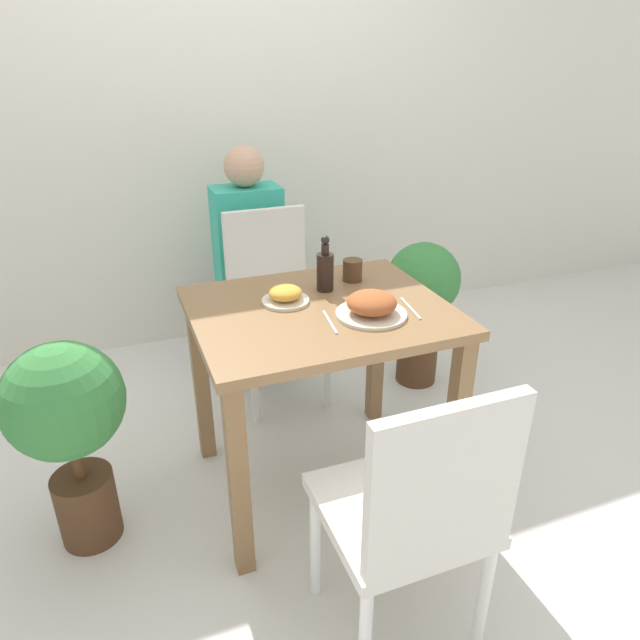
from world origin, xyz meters
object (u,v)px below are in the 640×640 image
(potted_plant_left, at_px, (68,420))
(potted_plant_right, at_px, (422,295))
(chair_near, at_px, (415,510))
(sauce_bottle, at_px, (325,270))
(drink_cup, at_px, (352,270))
(chair_far, at_px, (273,295))
(side_plate, at_px, (285,295))
(food_plate, at_px, (372,305))
(person_figure, at_px, (249,261))

(potted_plant_left, relative_size, potted_plant_right, 1.03)
(chair_near, xyz_separation_m, sauce_bottle, (0.10, 0.90, 0.33))
(drink_cup, distance_m, sauce_bottle, 0.15)
(chair_far, relative_size, drink_cup, 10.79)
(potted_plant_right, bearing_deg, potted_plant_left, -162.06)
(side_plate, bearing_deg, food_plate, -41.57)
(drink_cup, height_order, potted_plant_right, drink_cup)
(sauce_bottle, height_order, potted_plant_right, sauce_bottle)
(sauce_bottle, bearing_deg, food_plate, -76.66)
(chair_near, xyz_separation_m, person_figure, (0.04, 1.83, 0.06))
(food_plate, relative_size, sauce_bottle, 1.15)
(side_plate, distance_m, person_figure, 1.02)
(chair_near, distance_m, sauce_bottle, 0.96)
(food_plate, height_order, person_figure, person_figure)
(chair_near, relative_size, food_plate, 3.73)
(chair_far, bearing_deg, chair_near, -92.57)
(chair_near, height_order, potted_plant_left, chair_near)
(sauce_bottle, xyz_separation_m, person_figure, (-0.06, 0.93, -0.27))
(food_plate, height_order, sauce_bottle, sauce_bottle)
(drink_cup, distance_m, person_figure, 0.93)
(food_plate, bearing_deg, chair_near, -104.65)
(drink_cup, relative_size, potted_plant_right, 0.11)
(chair_near, xyz_separation_m, food_plate, (0.16, 0.63, 0.29))
(side_plate, xyz_separation_m, person_figure, (0.11, 0.99, -0.22))
(chair_near, height_order, sauce_bottle, sauce_bottle)
(chair_near, relative_size, chair_far, 1.00)
(chair_far, height_order, drink_cup, chair_far)
(side_plate, relative_size, potted_plant_left, 0.22)
(chair_near, relative_size, sauce_bottle, 4.29)
(side_plate, xyz_separation_m, drink_cup, (0.31, 0.11, 0.01))
(drink_cup, xyz_separation_m, potted_plant_right, (0.54, 0.35, -0.33))
(food_plate, bearing_deg, person_figure, 95.90)
(chair_far, height_order, sauce_bottle, sauce_bottle)
(chair_near, relative_size, person_figure, 0.78)
(potted_plant_left, distance_m, potted_plant_right, 1.71)
(food_plate, xyz_separation_m, potted_plant_right, (0.61, 0.67, -0.32))
(person_figure, bearing_deg, chair_far, -85.54)
(chair_far, height_order, food_plate, chair_far)
(drink_cup, height_order, person_figure, person_figure)
(chair_near, height_order, drink_cup, chair_near)
(food_plate, distance_m, side_plate, 0.32)
(chair_near, xyz_separation_m, chair_far, (0.07, 1.49, 0.00))
(side_plate, xyz_separation_m, sauce_bottle, (0.17, 0.06, 0.05))
(chair_near, bearing_deg, food_plate, -104.65)
(side_plate, xyz_separation_m, potted_plant_left, (-0.77, -0.07, -0.29))
(side_plate, relative_size, sauce_bottle, 0.81)
(side_plate, xyz_separation_m, potted_plant_right, (0.85, 0.46, -0.31))
(drink_cup, bearing_deg, side_plate, -160.27)
(drink_cup, bearing_deg, food_plate, -102.63)
(drink_cup, bearing_deg, person_figure, 102.59)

